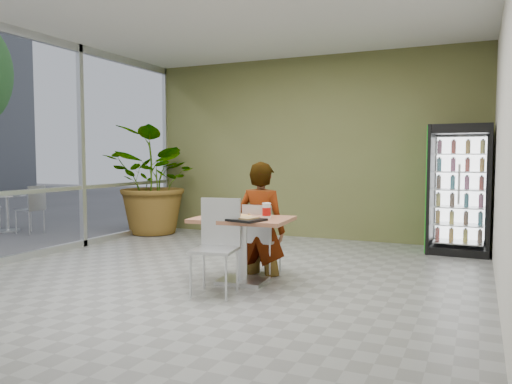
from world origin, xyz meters
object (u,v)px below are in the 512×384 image
potted_plant (157,181)px  chair_far (260,234)px  chair_near (218,238)px  seated_woman (261,230)px  beverage_fridge (459,190)px  cafeteria_tray (243,219)px  dining_table (242,236)px  soda_cup (267,211)px

potted_plant → chair_far: bearing=-35.6°
chair_near → seated_woman: 0.96m
beverage_fridge → potted_plant: bearing=-175.4°
beverage_fridge → potted_plant: size_ratio=0.96×
seated_woman → chair_far: bearing=88.4°
cafeteria_tray → chair_far: bearing=98.2°
seated_woman → beverage_fridge: size_ratio=0.88×
dining_table → cafeteria_tray: (0.12, -0.24, 0.23)m
soda_cup → chair_near: bearing=-124.4°
chair_far → seated_woman: bearing=-91.6°
chair_far → seated_woman: size_ratio=0.51×
chair_far → soda_cup: 0.58m
chair_near → soda_cup: (0.35, 0.51, 0.25)m
chair_far → seated_woman: seated_woman is taller
chair_far → chair_near: bearing=85.7°
chair_far → cafeteria_tray: bearing=99.5°
seated_woman → soda_cup: bearing=121.2°
chair_near → soda_cup: size_ratio=5.71×
chair_far → seated_woman: (0.00, 0.04, 0.04)m
dining_table → seated_woman: 0.48m
dining_table → soda_cup: bearing=7.9°
dining_table → chair_far: chair_far is taller
chair_far → chair_near: 0.92m
chair_far → seated_woman: 0.05m
seated_woman → soda_cup: seated_woman is taller
soda_cup → cafeteria_tray: bearing=-119.3°
dining_table → chair_far: (0.02, 0.44, -0.03)m
chair_near → cafeteria_tray: size_ratio=2.24×
cafeteria_tray → potted_plant: 4.28m
dining_table → chair_far: 0.44m
beverage_fridge → potted_plant: potted_plant is taller
cafeteria_tray → potted_plant: (-3.15, 2.88, 0.24)m
dining_table → chair_near: (-0.07, -0.47, 0.05)m
dining_table → seated_woman: size_ratio=0.67×
cafeteria_tray → potted_plant: bearing=137.6°
dining_table → potted_plant: bearing=139.0°
potted_plant → seated_woman: bearing=-35.1°
cafeteria_tray → beverage_fridge: (2.06, 3.13, 0.19)m
potted_plant → cafeteria_tray: bearing=-42.4°
soda_cup → cafeteria_tray: 0.33m
potted_plant → dining_table: bearing=-41.0°
seated_woman → dining_table: bearing=88.4°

